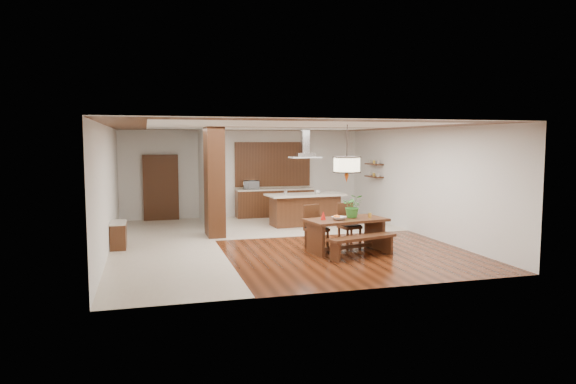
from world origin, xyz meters
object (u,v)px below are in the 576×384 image
object	(u,v)px
foliage_plant	(353,206)
island_cup	(318,192)
microwave	(251,185)
dining_table	(346,227)
dining_chair_left	(317,227)
range_hood	(305,143)
kitchen_island	(305,209)
pendant_lantern	(347,154)
hallway_console	(119,235)
dining_bench	(362,247)
dining_chair_right	(350,224)
fruit_bowl	(339,218)

from	to	relation	value
foliage_plant	island_cup	bearing A→B (deg)	84.14
island_cup	microwave	world-z (taller)	microwave
dining_table	dining_chair_left	distance (m)	0.72
island_cup	microwave	distance (m)	2.64
foliage_plant	range_hood	distance (m)	3.93
foliage_plant	kitchen_island	xyz separation A→B (m)	(-0.01, 3.66, -0.54)
pendant_lantern	hallway_console	bearing A→B (deg)	160.60
hallway_console	dining_table	xyz separation A→B (m)	(5.05, -1.78, 0.25)
foliage_plant	microwave	size ratio (longest dim) A/B	1.09
dining_bench	dining_chair_left	xyz separation A→B (m)	(-0.67, 1.12, 0.28)
dining_chair_right	fruit_bowl	distance (m)	0.99
hallway_console	pendant_lantern	distance (m)	5.69
island_cup	dining_chair_right	bearing A→B (deg)	-94.25
hallway_console	foliage_plant	xyz separation A→B (m)	(5.26, -1.68, 0.72)
range_hood	microwave	xyz separation A→B (m)	(-1.23, 2.02, -1.38)
dining_bench	pendant_lantern	world-z (taller)	pendant_lantern
dining_chair_right	microwave	size ratio (longest dim) A/B	2.05
hallway_console	dining_bench	bearing A→B (deg)	-25.17
island_cup	microwave	bearing A→B (deg)	127.57
hallway_console	kitchen_island	xyz separation A→B (m)	(5.25, 1.98, 0.18)
dining_chair_left	island_cup	distance (m)	3.45
kitchen_island	island_cup	world-z (taller)	island_cup
pendant_lantern	dining_table	bearing A→B (deg)	0.00
dining_chair_right	fruit_bowl	bearing A→B (deg)	-139.58
foliage_plant	range_hood	world-z (taller)	range_hood
dining_table	island_cup	size ratio (longest dim) A/B	15.28
dining_table	foliage_plant	world-z (taller)	foliage_plant
fruit_bowl	kitchen_island	size ratio (longest dim) A/B	0.13
dining_table	dining_chair_right	world-z (taller)	dining_chair_right
dining_table	range_hood	distance (m)	4.22
dining_bench	pendant_lantern	distance (m)	2.12
dining_chair_left	island_cup	xyz separation A→B (m)	(1.13, 3.23, 0.50)
pendant_lantern	island_cup	distance (m)	3.94
fruit_bowl	foliage_plant	bearing A→B (deg)	27.52
dining_chair_left	microwave	xyz separation A→B (m)	(-0.48, 5.32, 0.57)
fruit_bowl	island_cup	xyz separation A→B (m)	(0.80, 3.82, 0.21)
kitchen_island	range_hood	distance (m)	1.97
kitchen_island	range_hood	xyz separation A→B (m)	(0.00, 0.00, 1.97)
island_cup	fruit_bowl	bearing A→B (deg)	-101.83
dining_chair_left	range_hood	size ratio (longest dim) A/B	1.14
dining_table	island_cup	world-z (taller)	island_cup
pendant_lantern	kitchen_island	world-z (taller)	pendant_lantern
dining_chair_left	fruit_bowl	xyz separation A→B (m)	(0.33, -0.59, 0.29)
pendant_lantern	range_hood	size ratio (longest dim) A/B	1.46
range_hood	island_cup	xyz separation A→B (m)	(0.38, -0.07, -1.46)
hallway_console	microwave	distance (m)	5.73
hallway_console	dining_chair_right	bearing A→B (deg)	-11.98
dining_chair_left	foliage_plant	xyz separation A→B (m)	(0.76, -0.37, 0.52)
dining_chair_left	range_hood	bearing A→B (deg)	57.11
pendant_lantern	foliage_plant	world-z (taller)	pendant_lantern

